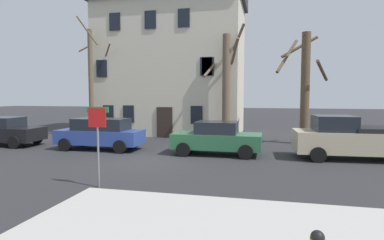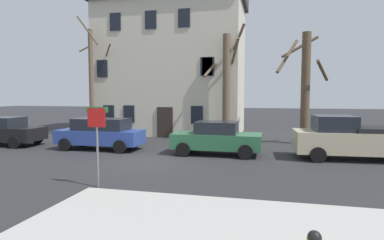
% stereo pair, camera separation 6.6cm
% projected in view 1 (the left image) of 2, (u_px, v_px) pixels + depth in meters
% --- Properties ---
extents(ground_plane, '(120.00, 120.00, 0.00)m').
position_uv_depth(ground_plane, '(144.00, 161.00, 14.30)').
color(ground_plane, '#2D2D30').
extents(building_main, '(11.08, 6.50, 11.96)m').
position_uv_depth(building_main, '(172.00, 53.00, 24.70)').
color(building_main, beige).
rests_on(building_main, ground_plane).
extents(tree_bare_near, '(2.84, 2.47, 8.15)m').
position_uv_depth(tree_bare_near, '(91.00, 80.00, 22.30)').
color(tree_bare_near, brown).
rests_on(tree_bare_near, ground_plane).
extents(tree_bare_mid, '(2.63, 1.91, 7.37)m').
position_uv_depth(tree_bare_mid, '(226.00, 84.00, 20.41)').
color(tree_bare_mid, brown).
rests_on(tree_bare_mid, ground_plane).
extents(tree_bare_far, '(3.08, 3.05, 6.59)m').
position_uv_depth(tree_bare_far, '(304.00, 85.00, 19.07)').
color(tree_bare_far, brown).
rests_on(tree_bare_far, ground_plane).
extents(car_black_sedan, '(4.77, 2.24, 1.64)m').
position_uv_depth(car_black_sedan, '(1.00, 131.00, 18.74)').
color(car_black_sedan, black).
rests_on(car_black_sedan, ground_plane).
extents(car_blue_wagon, '(4.58, 1.96, 1.68)m').
position_uv_depth(car_blue_wagon, '(100.00, 133.00, 17.26)').
color(car_blue_wagon, '#2D4799').
rests_on(car_blue_wagon, ground_plane).
extents(car_green_sedan, '(4.32, 2.02, 1.63)m').
position_uv_depth(car_green_sedan, '(217.00, 138.00, 15.78)').
color(car_green_sedan, '#2D6B42').
rests_on(car_green_sedan, ground_plane).
extents(pickup_truck_beige, '(5.48, 2.50, 1.99)m').
position_uv_depth(pickup_truck_beige, '(355.00, 138.00, 14.62)').
color(pickup_truck_beige, '#C6B793').
rests_on(pickup_truck_beige, ground_plane).
extents(street_sign_pole, '(0.76, 0.07, 2.56)m').
position_uv_depth(street_sign_pole, '(98.00, 131.00, 10.13)').
color(street_sign_pole, slate).
rests_on(street_sign_pole, ground_plane).
extents(bicycle_leaning, '(1.74, 0.30, 1.03)m').
position_uv_depth(bicycle_leaning, '(115.00, 133.00, 21.54)').
color(bicycle_leaning, black).
rests_on(bicycle_leaning, ground_plane).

